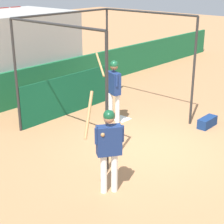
{
  "coord_description": "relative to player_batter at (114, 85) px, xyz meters",
  "views": [
    {
      "loc": [
        -7.07,
        -5.04,
        4.18
      ],
      "look_at": [
        -0.76,
        0.57,
        1.03
      ],
      "focal_mm": 60.0,
      "sensor_mm": 36.0,
      "label": 1
    }
  ],
  "objects": [
    {
      "name": "batting_cage",
      "position": [
        -0.39,
        0.93,
        0.14
      ],
      "size": [
        3.7,
        3.37,
        3.13
      ],
      "color": "#282828",
      "rests_on": "ground"
    },
    {
      "name": "equipment_bag",
      "position": [
        1.55,
        -2.24,
        -1.01
      ],
      "size": [
        0.7,
        0.28,
        0.28
      ],
      "color": "navy",
      "rests_on": "ground"
    },
    {
      "name": "player_batter",
      "position": [
        0.0,
        0.0,
        0.0
      ],
      "size": [
        0.59,
        0.95,
        2.01
      ],
      "rotation": [
        0.0,
        0.0,
        1.22
      ],
      "color": "white",
      "rests_on": "ground"
    },
    {
      "name": "outfield_wall",
      "position": [
        -0.68,
        3.3,
        -0.53
      ],
      "size": [
        24.0,
        0.12,
        1.24
      ],
      "color": "#196038",
      "rests_on": "ground"
    },
    {
      "name": "home_plate",
      "position": [
        0.36,
        -0.01,
        -1.14
      ],
      "size": [
        0.44,
        0.44,
        0.02
      ],
      "color": "white",
      "rests_on": "ground"
    },
    {
      "name": "player_waiting",
      "position": [
        -2.89,
        -2.41,
        -0.08
      ],
      "size": [
        0.83,
        0.63,
        2.09
      ],
      "rotation": [
        0.0,
        0.0,
        2.53
      ],
      "color": "white",
      "rests_on": "ground"
    },
    {
      "name": "ground_plane",
      "position": [
        -0.68,
        -1.78,
        -1.15
      ],
      "size": [
        60.0,
        60.0,
        0.0
      ],
      "primitive_type": "plane",
      "color": "#A8754C"
    }
  ]
}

